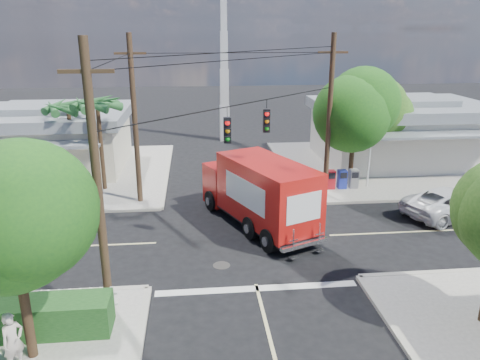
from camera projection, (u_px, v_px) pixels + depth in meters
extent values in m
plane|color=black|center=(244.00, 239.00, 21.39)|extent=(120.00, 120.00, 0.00)
cube|color=gray|center=(383.00, 165.00, 32.83)|extent=(14.00, 14.00, 0.14)
cube|color=#ABA698|center=(285.00, 168.00, 32.16)|extent=(0.25, 14.00, 0.14)
cube|color=#ABA698|center=(431.00, 199.00, 26.20)|extent=(14.00, 0.25, 0.14)
cube|color=gray|center=(60.00, 174.00, 30.73)|extent=(14.00, 14.00, 0.14)
cube|color=#ABA698|center=(167.00, 171.00, 31.40)|extent=(0.25, 14.00, 0.14)
cube|color=#ABA698|center=(24.00, 214.00, 24.10)|extent=(14.00, 0.25, 0.14)
cube|color=beige|center=(228.00, 174.00, 30.85)|extent=(0.12, 12.00, 0.01)
cube|color=beige|center=(452.00, 230.00, 22.34)|extent=(12.00, 0.12, 0.01)
cube|color=beige|center=(17.00, 249.00, 20.43)|extent=(12.00, 0.12, 0.01)
cube|color=silver|center=(257.00, 288.00, 17.32)|extent=(7.50, 0.40, 0.01)
cube|color=silver|center=(400.00, 136.00, 33.37)|extent=(11.00, 8.00, 3.40)
cube|color=gray|center=(403.00, 108.00, 32.74)|extent=(11.80, 8.80, 0.70)
cube|color=gray|center=(404.00, 101.00, 32.58)|extent=(6.05, 4.40, 0.50)
cube|color=gray|center=(436.00, 135.00, 28.36)|extent=(9.90, 1.80, 0.15)
cylinder|color=silver|center=(369.00, 163.00, 27.63)|extent=(0.12, 0.12, 2.90)
cube|color=beige|center=(48.00, 144.00, 31.54)|extent=(10.00, 8.00, 3.20)
cube|color=gray|center=(44.00, 116.00, 30.94)|extent=(10.80, 8.80, 0.70)
cube|color=gray|center=(43.00, 108.00, 30.78)|extent=(5.50, 4.40, 0.50)
cube|color=gray|center=(20.00, 146.00, 26.56)|extent=(9.00, 1.80, 0.15)
cylinder|color=silver|center=(92.00, 170.00, 26.60)|extent=(0.12, 0.12, 2.70)
cube|color=silver|center=(225.00, 123.00, 39.90)|extent=(0.80, 0.80, 3.00)
cube|color=silver|center=(224.00, 87.00, 38.98)|extent=(0.70, 0.70, 3.00)
cube|color=silver|center=(224.00, 50.00, 38.05)|extent=(0.60, 0.60, 3.00)
cube|color=silver|center=(224.00, 11.00, 37.13)|extent=(0.50, 0.50, 3.00)
cylinder|color=#422D1C|center=(24.00, 299.00, 13.01)|extent=(0.28, 0.28, 3.71)
sphere|color=#1D5218|center=(12.00, 223.00, 12.29)|extent=(3.71, 3.71, 3.71)
sphere|color=#1D5218|center=(22.00, 231.00, 12.08)|extent=(3.25, 3.25, 3.25)
cylinder|color=#422D1C|center=(352.00, 152.00, 27.84)|extent=(0.28, 0.28, 4.10)
sphere|color=#1D5218|center=(355.00, 109.00, 27.05)|extent=(4.10, 4.10, 4.10)
sphere|color=#1D5218|center=(348.00, 104.00, 27.12)|extent=(3.33, 3.33, 3.33)
sphere|color=#1D5218|center=(363.00, 112.00, 26.84)|extent=(3.58, 3.58, 3.58)
cylinder|color=#422D1C|center=(380.00, 146.00, 30.25)|extent=(0.28, 0.28, 3.58)
sphere|color=#2A5A19|center=(383.00, 112.00, 29.55)|extent=(3.58, 3.58, 3.58)
sphere|color=#2A5A19|center=(376.00, 108.00, 29.64)|extent=(2.91, 2.91, 2.91)
sphere|color=#2A5A19|center=(390.00, 114.00, 29.34)|extent=(3.14, 3.14, 3.14)
cylinder|color=#422D1C|center=(101.00, 148.00, 26.96)|extent=(0.24, 0.24, 5.00)
cone|color=#29632D|center=(113.00, 102.00, 26.24)|extent=(0.50, 2.06, 0.98)
cone|color=#29632D|center=(109.00, 100.00, 26.87)|extent=(1.92, 1.68, 0.98)
cone|color=#29632D|center=(96.00, 100.00, 26.97)|extent=(2.12, 0.95, 0.98)
cone|color=#29632D|center=(84.00, 102.00, 26.45)|extent=(1.34, 2.07, 0.98)
cone|color=#29632D|center=(81.00, 104.00, 25.71)|extent=(1.34, 2.07, 0.98)
cone|color=#29632D|center=(90.00, 105.00, 25.31)|extent=(2.12, 0.95, 0.98)
cone|color=#29632D|center=(105.00, 104.00, 25.54)|extent=(1.92, 1.68, 0.98)
cylinder|color=#422D1C|center=(72.00, 146.00, 28.25)|extent=(0.24, 0.24, 4.60)
cone|color=#29632D|center=(83.00, 106.00, 27.59)|extent=(0.50, 2.06, 0.98)
cone|color=#29632D|center=(80.00, 104.00, 28.23)|extent=(1.92, 1.68, 0.98)
cone|color=#29632D|center=(68.00, 104.00, 28.32)|extent=(2.12, 0.95, 0.98)
cone|color=#29632D|center=(55.00, 105.00, 27.80)|extent=(1.34, 2.07, 0.98)
cone|color=#29632D|center=(52.00, 107.00, 27.06)|extent=(1.34, 2.07, 0.98)
cone|color=#29632D|center=(60.00, 108.00, 26.66)|extent=(2.12, 0.95, 0.98)
cone|color=#29632D|center=(75.00, 108.00, 26.90)|extent=(1.92, 1.68, 0.98)
cylinder|color=#473321|center=(98.00, 186.00, 14.58)|extent=(0.28, 0.28, 9.00)
cube|color=#473321|center=(86.00, 71.00, 13.50)|extent=(1.60, 0.12, 0.12)
cylinder|color=#473321|center=(329.00, 119.00, 25.42)|extent=(0.28, 0.28, 9.00)
cube|color=#473321|center=(333.00, 52.00, 24.34)|extent=(1.60, 0.12, 0.12)
cylinder|color=#473321|center=(135.00, 123.00, 24.43)|extent=(0.28, 0.28, 9.00)
cube|color=#473321|center=(130.00, 53.00, 23.35)|extent=(1.60, 0.12, 0.12)
cylinder|color=black|center=(245.00, 104.00, 19.48)|extent=(10.43, 10.43, 0.04)
cube|color=black|center=(227.00, 130.00, 18.94)|extent=(0.30, 0.24, 1.05)
sphere|color=red|center=(227.00, 123.00, 18.70)|extent=(0.20, 0.20, 0.20)
cube|color=black|center=(266.00, 121.00, 20.92)|extent=(0.30, 0.24, 1.05)
sphere|color=red|center=(267.00, 114.00, 20.68)|extent=(0.20, 0.20, 0.20)
cube|color=silver|center=(25.00, 309.00, 15.19)|extent=(5.94, 0.05, 0.08)
cube|color=silver|center=(23.00, 298.00, 15.07)|extent=(5.94, 0.05, 0.08)
cube|color=silver|center=(112.00, 300.00, 15.42)|extent=(0.09, 0.06, 1.00)
cube|color=#174016|center=(9.00, 319.00, 14.36)|extent=(6.20, 1.20, 1.10)
cube|color=red|center=(330.00, 179.00, 27.60)|extent=(0.50, 0.50, 1.10)
cube|color=#1F2E9C|center=(342.00, 179.00, 27.66)|extent=(0.50, 0.50, 1.10)
cube|color=slate|center=(353.00, 179.00, 27.73)|extent=(0.50, 0.50, 1.10)
cube|color=black|center=(257.00, 214.00, 22.84)|extent=(5.06, 7.80, 0.24)
cube|color=red|center=(229.00, 183.00, 25.04)|extent=(2.79, 2.44, 2.13)
cube|color=black|center=(223.00, 173.00, 25.48)|extent=(1.96, 1.03, 0.92)
cube|color=silver|center=(221.00, 190.00, 25.97)|extent=(2.09, 1.00, 0.34)
cube|color=red|center=(267.00, 191.00, 21.67)|extent=(4.46, 6.11, 2.80)
cube|color=white|center=(289.00, 184.00, 22.19)|extent=(1.41, 3.20, 1.26)
cube|color=white|center=(244.00, 193.00, 21.05)|extent=(1.41, 3.20, 1.26)
cube|color=white|center=(304.00, 208.00, 19.28)|extent=(1.60, 0.71, 1.26)
cube|color=silver|center=(304.00, 244.00, 19.67)|extent=(2.22, 1.15, 0.17)
cube|color=silver|center=(293.00, 240.00, 19.13)|extent=(0.42, 0.23, 0.97)
cube|color=silver|center=(319.00, 234.00, 19.76)|extent=(0.42, 0.23, 0.97)
cylinder|color=black|center=(211.00, 201.00, 24.64)|extent=(0.71, 1.10, 1.06)
cylinder|color=black|center=(248.00, 194.00, 25.68)|extent=(0.71, 1.10, 1.06)
cylinder|color=black|center=(269.00, 241.00, 19.99)|extent=(0.71, 1.10, 1.06)
cylinder|color=black|center=(311.00, 230.00, 21.03)|extent=(0.71, 1.10, 1.06)
imported|color=silver|center=(452.00, 202.00, 23.82)|extent=(5.80, 4.07, 1.47)
imported|color=beige|center=(13.00, 341.00, 12.82)|extent=(0.72, 0.76, 1.74)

